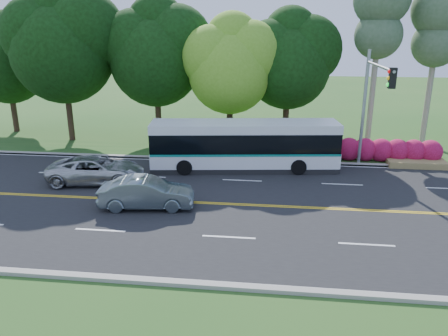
# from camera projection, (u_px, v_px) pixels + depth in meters

# --- Properties ---
(ground) EXTENTS (120.00, 120.00, 0.00)m
(ground) POSITION_uv_depth(u_px,v_px,m) (247.00, 205.00, 21.17)
(ground) COLOR #24511B
(ground) RESTS_ON ground
(road) EXTENTS (60.00, 14.00, 0.02)m
(road) POSITION_uv_depth(u_px,v_px,m) (247.00, 205.00, 21.17)
(road) COLOR black
(road) RESTS_ON ground
(curb_north) EXTENTS (60.00, 0.30, 0.15)m
(curb_north) POSITION_uv_depth(u_px,v_px,m) (254.00, 161.00, 27.90)
(curb_north) COLOR gray
(curb_north) RESTS_ON ground
(curb_south) EXTENTS (60.00, 0.30, 0.15)m
(curb_south) POSITION_uv_depth(u_px,v_px,m) (232.00, 287.00, 14.39)
(curb_south) COLOR gray
(curb_south) RESTS_ON ground
(grass_verge) EXTENTS (60.00, 4.00, 0.10)m
(grass_verge) POSITION_uv_depth(u_px,v_px,m) (256.00, 153.00, 29.66)
(grass_verge) COLOR #24511B
(grass_verge) RESTS_ON ground
(lane_markings) EXTENTS (57.60, 13.82, 0.00)m
(lane_markings) POSITION_uv_depth(u_px,v_px,m) (245.00, 205.00, 21.17)
(lane_markings) COLOR gold
(lane_markings) RESTS_ON road
(tree_row) EXTENTS (44.70, 9.10, 13.84)m
(tree_row) POSITION_uv_depth(u_px,v_px,m) (188.00, 49.00, 31.13)
(tree_row) COLOR black
(tree_row) RESTS_ON ground
(bougainvillea_hedge) EXTENTS (9.50, 2.25, 1.50)m
(bougainvillea_hedge) POSITION_uv_depth(u_px,v_px,m) (368.00, 151.00, 27.85)
(bougainvillea_hedge) COLOR maroon
(bougainvillea_hedge) RESTS_ON ground
(traffic_signal) EXTENTS (0.42, 6.10, 7.00)m
(traffic_signal) POSITION_uv_depth(u_px,v_px,m) (372.00, 95.00, 24.11)
(traffic_signal) COLOR #94979C
(traffic_signal) RESTS_ON ground
(transit_bus) EXTENTS (11.27, 3.78, 2.89)m
(transit_bus) POSITION_uv_depth(u_px,v_px,m) (244.00, 146.00, 26.07)
(transit_bus) COLOR white
(transit_bus) RESTS_ON road
(sedan) EXTENTS (4.60, 2.09, 1.46)m
(sedan) POSITION_uv_depth(u_px,v_px,m) (147.00, 193.00, 20.65)
(sedan) COLOR slate
(sedan) RESTS_ON road
(suv) EXTENTS (5.47, 3.06, 1.45)m
(suv) POSITION_uv_depth(u_px,v_px,m) (96.00, 170.00, 24.03)
(suv) COLOR #B3B6B8
(suv) RESTS_ON road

